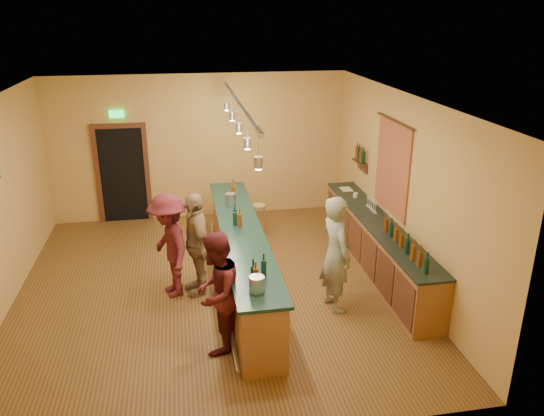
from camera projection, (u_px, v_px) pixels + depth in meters
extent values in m
plane|color=brown|center=(214.00, 288.00, 9.06)|extent=(7.00, 7.00, 0.00)
cube|color=silver|center=(206.00, 99.00, 7.94)|extent=(6.50, 7.00, 0.02)
cube|color=gold|center=(200.00, 147.00, 11.72)|extent=(6.50, 0.02, 3.20)
cube|color=gold|center=(233.00, 316.00, 5.27)|extent=(6.50, 0.02, 3.20)
cube|color=gold|center=(401.00, 189.00, 9.03)|extent=(0.02, 7.00, 3.20)
cube|color=black|center=(123.00, 175.00, 11.62)|extent=(0.95, 0.06, 2.10)
cube|color=#4D2717|center=(98.00, 177.00, 11.52)|extent=(0.10, 0.08, 2.10)
cube|color=#4D2717|center=(147.00, 174.00, 11.69)|extent=(0.10, 0.08, 2.10)
cube|color=#4D2717|center=(118.00, 126.00, 11.22)|extent=(1.15, 0.08, 0.10)
cube|color=#19E54C|center=(116.00, 114.00, 11.12)|extent=(0.30, 0.04, 0.15)
cube|color=maroon|center=(392.00, 168.00, 9.31)|extent=(0.03, 1.40, 1.60)
cube|color=#4D2717|center=(360.00, 162.00, 10.78)|extent=(0.16, 0.55, 0.03)
cube|color=#4D2717|center=(363.00, 167.00, 10.83)|extent=(0.03, 0.55, 0.18)
cube|color=brown|center=(377.00, 246.00, 9.57)|extent=(0.55, 4.50, 0.90)
cube|color=black|center=(379.00, 222.00, 9.41)|extent=(0.60, 4.55, 0.04)
cylinder|color=silver|center=(355.00, 195.00, 10.58)|extent=(0.09, 0.09, 0.09)
cube|color=silver|center=(346.00, 189.00, 11.05)|extent=(0.22, 0.30, 0.01)
cube|color=brown|center=(242.00, 259.00, 8.97)|extent=(0.60, 5.00, 1.00)
cube|color=#122F27|center=(241.00, 231.00, 8.78)|extent=(0.70, 5.10, 0.05)
cylinder|color=silver|center=(221.00, 279.00, 9.03)|extent=(0.05, 5.00, 0.05)
cylinder|color=silver|center=(257.00, 284.00, 6.79)|extent=(0.20, 0.20, 0.22)
cylinder|color=silver|center=(231.00, 199.00, 9.83)|extent=(0.20, 0.20, 0.22)
cube|color=silver|center=(238.00, 102.00, 8.04)|extent=(0.06, 4.60, 0.05)
cylinder|color=silver|center=(258.00, 146.00, 6.26)|extent=(0.01, 0.01, 0.35)
cylinder|color=#A5A5AD|center=(258.00, 162.00, 6.33)|extent=(0.11, 0.11, 0.14)
cylinder|color=#FFEABF|center=(258.00, 169.00, 6.36)|extent=(0.08, 0.08, 0.02)
cylinder|color=silver|center=(247.00, 128.00, 7.18)|extent=(0.01, 0.01, 0.35)
cylinder|color=#A5A5AD|center=(247.00, 143.00, 7.25)|extent=(0.11, 0.11, 0.14)
cylinder|color=#FFEABF|center=(247.00, 149.00, 7.28)|extent=(0.08, 0.08, 0.02)
cylinder|color=silver|center=(239.00, 115.00, 8.10)|extent=(0.01, 0.01, 0.35)
cylinder|color=#A5A5AD|center=(239.00, 128.00, 8.17)|extent=(0.11, 0.11, 0.14)
cylinder|color=#FFEABF|center=(239.00, 133.00, 8.20)|extent=(0.08, 0.08, 0.02)
cylinder|color=silver|center=(232.00, 104.00, 9.03)|extent=(0.01, 0.01, 0.35)
cylinder|color=#A5A5AD|center=(232.00, 116.00, 9.10)|extent=(0.11, 0.11, 0.14)
cylinder|color=#FFEABF|center=(232.00, 120.00, 9.12)|extent=(0.08, 0.08, 0.02)
cylinder|color=silver|center=(226.00, 95.00, 9.95)|extent=(0.01, 0.01, 0.35)
cylinder|color=#A5A5AD|center=(227.00, 106.00, 10.02)|extent=(0.11, 0.11, 0.14)
cylinder|color=#FFEABF|center=(227.00, 110.00, 10.05)|extent=(0.08, 0.08, 0.02)
imported|color=gray|center=(336.00, 254.00, 8.15)|extent=(0.58, 0.76, 1.87)
imported|color=#59191E|center=(216.00, 293.00, 7.15)|extent=(0.95, 1.04, 1.74)
imported|color=#997A51|center=(196.00, 244.00, 8.66)|extent=(0.63, 1.09, 1.75)
imported|color=#59191E|center=(169.00, 246.00, 8.58)|extent=(0.96, 1.27, 1.75)
cylinder|color=#9C7A46|center=(258.00, 206.00, 11.05)|extent=(0.31, 0.31, 0.04)
cylinder|color=#9C7A46|center=(264.00, 220.00, 11.18)|extent=(0.04, 0.04, 0.60)
cylinder|color=#9C7A46|center=(255.00, 218.00, 11.25)|extent=(0.04, 0.04, 0.60)
cylinder|color=#9C7A46|center=(256.00, 222.00, 11.06)|extent=(0.04, 0.04, 0.60)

